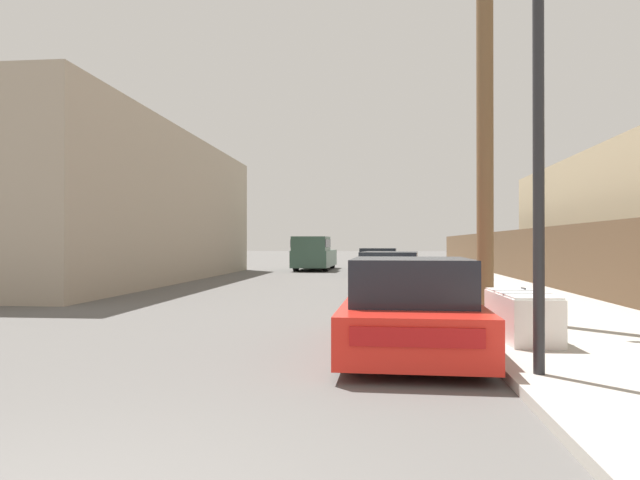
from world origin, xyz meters
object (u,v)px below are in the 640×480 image
Objects in this scene: car_parked_mid at (390,274)px; pickup_truck at (314,254)px; car_parked_far at (379,263)px; parked_sports_car_red at (410,309)px; utility_pole at (485,93)px; street_lamp at (539,133)px; discarded_fridge at (521,315)px.

pickup_truck reaches higher than car_parked_mid.
car_parked_far is 0.71× the size of pickup_truck.
parked_sports_car_red is 9.13m from car_parked_mid.
parked_sports_car_red is 0.53× the size of utility_pole.
utility_pole is 1.87× the size of street_lamp.
pickup_truck is 1.34× the size of street_lamp.
utility_pole is (-0.09, 2.35, 3.88)m from discarded_fridge.
car_parked_mid is at bearing 97.02° from street_lamp.
discarded_fridge is 0.31× the size of pickup_truck.
street_lamp reaches higher than pickup_truck.
parked_sports_car_red is at bearing -84.93° from car_parked_mid.
discarded_fridge is 0.42× the size of parked_sports_car_red.
discarded_fridge is 0.39× the size of car_parked_mid.
car_parked_mid is at bearing 91.80° from parked_sports_car_red.
utility_pole is 4.94m from street_lamp.
pickup_truck reaches higher than car_parked_far.
car_parked_far is at bearing 125.17° from pickup_truck.
street_lamp is (-0.38, -2.30, 2.23)m from discarded_fridge.
street_lamp is (-0.29, -4.65, -1.65)m from utility_pole.
pickup_truck is at bearing 109.65° from car_parked_mid.
parked_sports_car_red is 4.98m from utility_pole.
discarded_fridge is at bearing 104.86° from pickup_truck.
parked_sports_car_red reaches higher than discarded_fridge.
pickup_truck is (-4.05, 23.86, 0.35)m from parked_sports_car_red.
pickup_truck reaches higher than parked_sports_car_red.
utility_pole reaches higher than street_lamp.
pickup_truck is (-3.64, 5.39, 0.33)m from car_parked_far.
street_lamp is at bearing -82.58° from car_parked_far.
car_parked_far is at bearing 97.19° from utility_pole.
parked_sports_car_red is 0.74× the size of pickup_truck.
car_parked_mid is 7.46m from utility_pole.
car_parked_far is (-0.33, 9.35, 0.01)m from car_parked_mid.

